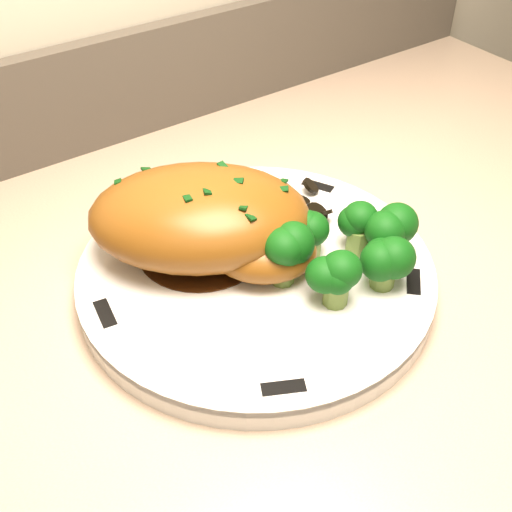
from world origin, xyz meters
TOP-DOWN VIEW (x-y plane):
  - plate at (0.72, 1.70)m, footprint 0.38×0.38m
  - rim_accent_0 at (0.84, 1.76)m, footprint 0.02×0.03m
  - rim_accent_1 at (0.70, 1.83)m, footprint 0.03×0.02m
  - rim_accent_2 at (0.59, 1.71)m, footprint 0.02×0.03m
  - rim_accent_3 at (0.66, 1.58)m, footprint 0.03×0.02m
  - rim_accent_4 at (0.81, 1.60)m, footprint 0.03×0.03m
  - gravy_pool at (0.69, 1.74)m, footprint 0.11×0.11m
  - chicken_breast at (0.69, 1.73)m, footprint 0.23×0.21m
  - mushroom_pile at (0.78, 1.73)m, footprint 0.09×0.07m
  - broccoli_florets at (0.77, 1.65)m, footprint 0.13×0.09m

SIDE VIEW (x-z plane):
  - plate at x=0.72m, z-range 0.82..0.84m
  - rim_accent_0 at x=0.84m, z-range 0.84..0.84m
  - rim_accent_1 at x=0.70m, z-range 0.84..0.84m
  - rim_accent_2 at x=0.59m, z-range 0.84..0.84m
  - rim_accent_3 at x=0.66m, z-range 0.84..0.84m
  - rim_accent_4 at x=0.81m, z-range 0.84..0.84m
  - gravy_pool at x=0.69m, z-range 0.84..0.84m
  - mushroom_pile at x=0.78m, z-range 0.83..0.86m
  - broccoli_florets at x=0.77m, z-range 0.84..0.89m
  - chicken_breast at x=0.69m, z-range 0.84..0.91m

